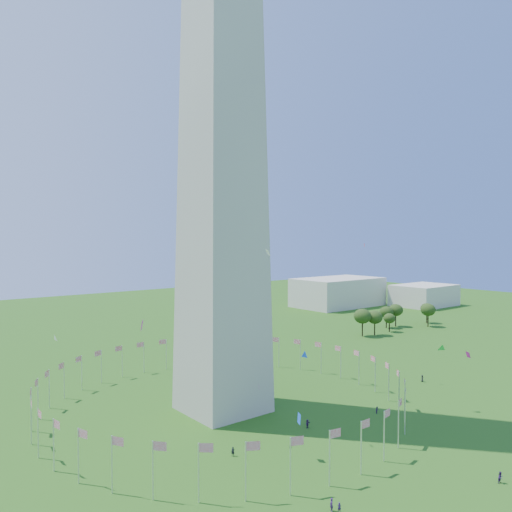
# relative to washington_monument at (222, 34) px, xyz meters

# --- Properties ---
(ground) EXTENTS (600.00, 600.00, 0.00)m
(ground) POSITION_rel_washington_monument_xyz_m (0.00, -50.00, -84.50)
(ground) COLOR #214F12
(ground) RESTS_ON ground
(washington_monument) EXTENTS (16.80, 16.80, 169.00)m
(washington_monument) POSITION_rel_washington_monument_xyz_m (0.00, 0.00, 0.00)
(washington_monument) COLOR beige
(washington_monument) RESTS_ON ground
(flag_ring) EXTENTS (80.24, 80.24, 9.00)m
(flag_ring) POSITION_rel_washington_monument_xyz_m (-0.00, 0.00, -80.00)
(flag_ring) COLOR silver
(flag_ring) RESTS_ON ground
(gov_building_east_a) EXTENTS (50.00, 30.00, 16.00)m
(gov_building_east_a) POSITION_rel_washington_monument_xyz_m (150.00, 100.00, -76.50)
(gov_building_east_a) COLOR beige
(gov_building_east_a) RESTS_ON ground
(gov_building_east_b) EXTENTS (35.00, 25.00, 12.00)m
(gov_building_east_b) POSITION_rel_washington_monument_xyz_m (190.00, 70.00, -78.50)
(gov_building_east_b) COLOR beige
(gov_building_east_b) RESTS_ON ground
(crowd) EXTENTS (109.54, 74.24, 1.91)m
(crowd) POSITION_rel_washington_monument_xyz_m (8.46, -53.23, -83.65)
(crowd) COLOR #5C1615
(crowd) RESTS_ON ground
(kites_aloft) EXTENTS (97.38, 73.85, 35.29)m
(kites_aloft) POSITION_rel_washington_monument_xyz_m (1.32, -28.32, -65.69)
(kites_aloft) COLOR green
(kites_aloft) RESTS_ON ground
(tree_line_east) EXTENTS (53.49, 15.60, 10.76)m
(tree_line_east) POSITION_rel_washington_monument_xyz_m (113.10, 35.08, -79.66)
(tree_line_east) COLOR #32501A
(tree_line_east) RESTS_ON ground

